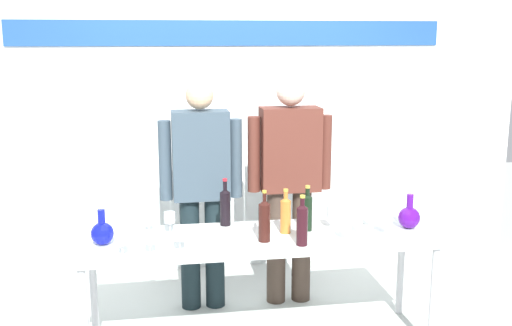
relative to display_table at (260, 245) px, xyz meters
The scene contains 21 objects.
back_wall 1.64m from the display_table, 90.00° to the left, with size 4.99×0.11×3.00m.
display_table is the anchor object (origin of this frame).
decanter_blue_left 0.97m from the display_table, behind, with size 0.14×0.14×0.22m.
decanter_blue_right 0.99m from the display_table, ahead, with size 0.14×0.14×0.23m.
presenter_left 0.73m from the display_table, 118.19° to the left, with size 0.59×0.22×1.65m.
presenter_right 0.74m from the display_table, 61.81° to the left, with size 0.61×0.22×1.68m.
wine_bottle_0 0.25m from the display_table, ahead, with size 0.07×0.07×0.29m.
wine_bottle_1 0.37m from the display_table, 127.03° to the left, with size 0.07×0.07×0.32m.
wine_bottle_2 0.38m from the display_table, ahead, with size 0.06×0.06×0.30m.
wine_bottle_3 0.22m from the display_table, 84.66° to the right, with size 0.07×0.07×0.32m.
wine_bottle_4 0.36m from the display_table, 44.10° to the right, with size 0.07×0.07×0.31m.
wine_glass_left_0 0.73m from the display_table, 160.83° to the right, with size 0.07×0.07×0.14m.
wine_glass_left_1 0.73m from the display_table, 166.65° to the left, with size 0.06×0.06×0.13m.
wine_glass_left_2 0.88m from the display_table, 163.42° to the right, with size 0.06×0.06×0.15m.
wine_glass_left_3 0.57m from the display_table, 157.98° to the right, with size 0.07×0.07×0.15m.
wine_glass_left_4 0.59m from the display_table, 166.56° to the left, with size 0.07×0.07×0.14m.
wine_glass_right_0 0.64m from the display_table, ahead, with size 0.06×0.06×0.15m.
wine_glass_right_1 0.81m from the display_table, ahead, with size 0.07×0.07×0.14m.
wine_glass_right_2 0.56m from the display_table, 20.29° to the right, with size 0.06×0.06×0.15m.
wine_glass_right_3 0.52m from the display_table, ahead, with size 0.06×0.06×0.16m.
wine_glass_right_4 0.76m from the display_table, ahead, with size 0.06×0.06×0.16m.
Camera 1 is at (-0.61, -3.59, 1.96)m, focal length 42.61 mm.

